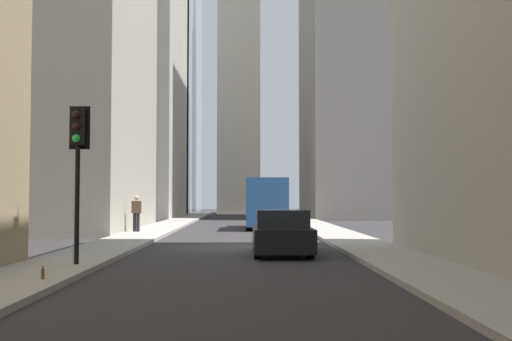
{
  "coord_description": "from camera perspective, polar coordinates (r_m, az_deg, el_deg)",
  "views": [
    {
      "loc": [
        -21.82,
        -0.27,
        1.82
      ],
      "look_at": [
        14.87,
        -0.89,
        3.44
      ],
      "focal_mm": 41.97,
      "sensor_mm": 36.0,
      "label": 1
    }
  ],
  "objects": [
    {
      "name": "sidewalk_right",
      "position": [
        22.41,
        -13.36,
        -6.94
      ],
      "size": [
        90.0,
        2.2,
        0.14
      ],
      "primitive_type": "cube",
      "color": "#A8A399",
      "rests_on": "ground_plane"
    },
    {
      "name": "discarded_bottle",
      "position": [
        13.12,
        -19.66,
        -9.26
      ],
      "size": [
        0.07,
        0.07,
        0.27
      ],
      "color": "brown",
      "rests_on": "sidewalk_right"
    },
    {
      "name": "building_left_far",
      "position": [
        55.56,
        10.03,
        12.91
      ],
      "size": [
        14.25,
        10.5,
        33.15
      ],
      "color": "gray",
      "rests_on": "ground_plane"
    },
    {
      "name": "church_spire",
      "position": [
        68.86,
        -1.63,
        12.27
      ],
      "size": [
        5.15,
        5.15,
        37.25
      ],
      "color": "#A8A091",
      "rests_on": "ground_plane"
    },
    {
      "name": "sedan_black",
      "position": [
        19.05,
        2.45,
        -6.01
      ],
      "size": [
        4.3,
        1.78,
        1.42
      ],
      "color": "black",
      "rests_on": "ground_plane"
    },
    {
      "name": "building_right_far",
      "position": [
        55.48,
        -12.41,
        9.36
      ],
      "size": [
        15.21,
        10.5,
        26.37
      ],
      "color": "#B7B2A5",
      "rests_on": "ground_plane"
    },
    {
      "name": "delivery_truck",
      "position": [
        34.35,
        0.92,
        -3.13
      ],
      "size": [
        6.46,
        2.25,
        2.84
      ],
      "color": "#285699",
      "rests_on": "ground_plane"
    },
    {
      "name": "traffic_light_foreground",
      "position": [
        15.7,
        -16.63,
        2.15
      ],
      "size": [
        0.43,
        0.52,
        3.99
      ],
      "color": "black",
      "rests_on": "sidewalk_right"
    },
    {
      "name": "pedestrian",
      "position": [
        29.64,
        -11.33,
        -3.89
      ],
      "size": [
        0.26,
        0.44,
        1.75
      ],
      "color": "black",
      "rests_on": "sidewalk_right"
    },
    {
      "name": "sidewalk_left",
      "position": [
        22.3,
        10.04,
        -6.99
      ],
      "size": [
        90.0,
        2.2,
        0.14
      ],
      "primitive_type": "cube",
      "color": "#A8A399",
      "rests_on": "ground_plane"
    },
    {
      "name": "ground_plane",
      "position": [
        21.9,
        -1.69,
        -7.3
      ],
      "size": [
        135.0,
        135.0,
        0.0
      ],
      "primitive_type": "plane",
      "color": "#302D30"
    }
  ]
}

